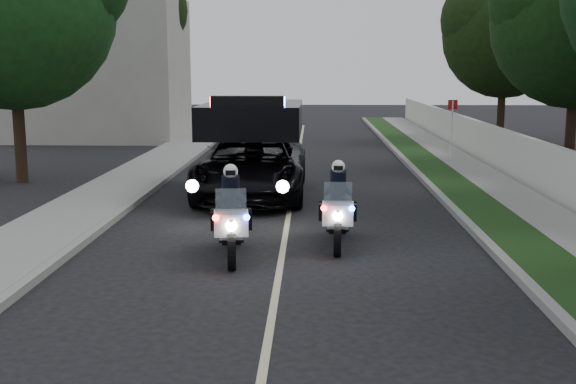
% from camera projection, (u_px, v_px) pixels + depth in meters
% --- Properties ---
extents(ground, '(120.00, 120.00, 0.00)m').
position_uv_depth(ground, '(270.00, 330.00, 9.70)').
color(ground, black).
rests_on(ground, ground).
extents(curb_right, '(0.20, 60.00, 0.15)m').
position_uv_depth(curb_right, '(440.00, 196.00, 19.39)').
color(curb_right, gray).
rests_on(curb_right, ground).
extents(grass_verge, '(1.20, 60.00, 0.16)m').
position_uv_depth(grass_verge, '(466.00, 196.00, 19.37)').
color(grass_verge, '#193814').
rests_on(grass_verge, ground).
extents(sidewalk_right, '(1.40, 60.00, 0.16)m').
position_uv_depth(sidewalk_right, '(513.00, 197.00, 19.32)').
color(sidewalk_right, gray).
rests_on(sidewalk_right, ground).
extents(property_wall, '(0.22, 60.00, 1.50)m').
position_uv_depth(property_wall, '(552.00, 173.00, 19.17)').
color(property_wall, beige).
rests_on(property_wall, ground).
extents(curb_left, '(0.20, 60.00, 0.15)m').
position_uv_depth(curb_left, '(145.00, 194.00, 19.67)').
color(curb_left, gray).
rests_on(curb_left, ground).
extents(sidewalk_left, '(2.00, 60.00, 0.16)m').
position_uv_depth(sidewalk_left, '(106.00, 194.00, 19.71)').
color(sidewalk_left, gray).
rests_on(sidewalk_left, ground).
extents(building_far, '(8.00, 6.00, 7.00)m').
position_uv_depth(building_far, '(101.00, 69.00, 35.03)').
color(building_far, '#A8A396').
rests_on(building_far, ground).
extents(lane_marking, '(0.12, 50.00, 0.01)m').
position_uv_depth(lane_marking, '(291.00, 198.00, 19.55)').
color(lane_marking, '#BFB78C').
rests_on(lane_marking, ground).
extents(police_moto_left, '(0.97, 2.16, 1.78)m').
position_uv_depth(police_moto_left, '(232.00, 257.00, 13.48)').
color(police_moto_left, silver).
rests_on(police_moto_left, ground).
extents(police_moto_right, '(0.79, 2.07, 1.73)m').
position_uv_depth(police_moto_right, '(337.00, 245.00, 14.37)').
color(police_moto_right, white).
rests_on(police_moto_right, ground).
extents(police_suv, '(2.91, 6.28, 3.05)m').
position_uv_depth(police_suv, '(253.00, 196.00, 19.79)').
color(police_suv, black).
rests_on(police_suv, ground).
extents(bicycle, '(0.68, 1.68, 0.86)m').
position_uv_depth(bicycle, '(237.00, 145.00, 32.90)').
color(bicycle, black).
rests_on(bicycle, ground).
extents(cyclist, '(0.58, 0.41, 1.54)m').
position_uv_depth(cyclist, '(237.00, 145.00, 32.90)').
color(cyclist, black).
rests_on(cyclist, ground).
extents(sign_post, '(0.38, 0.38, 2.42)m').
position_uv_depth(sign_post, '(451.00, 160.00, 27.63)').
color(sign_post, red).
rests_on(sign_post, ground).
extents(tree_right_c, '(7.15, 7.15, 9.89)m').
position_uv_depth(tree_right_c, '(568.00, 169.00, 25.10)').
color(tree_right_c, '#153310').
rests_on(tree_right_c, ground).
extents(tree_right_e, '(6.80, 6.80, 9.83)m').
position_uv_depth(tree_right_e, '(499.00, 142.00, 34.12)').
color(tree_right_e, black).
rests_on(tree_right_e, ground).
extents(tree_left_near, '(7.35, 7.35, 10.48)m').
position_uv_depth(tree_left_near, '(23.00, 182.00, 22.21)').
color(tree_left_near, '#154116').
rests_on(tree_left_near, ground).
extents(tree_left_far, '(7.80, 7.80, 10.38)m').
position_uv_depth(tree_left_far, '(121.00, 138.00, 36.25)').
color(tree_left_far, black).
rests_on(tree_left_far, ground).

